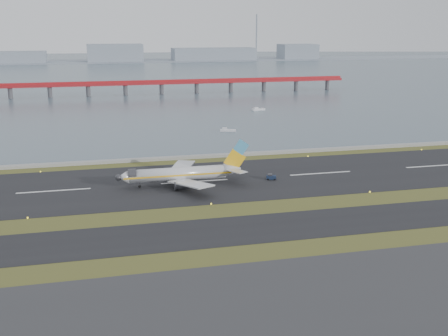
{
  "coord_description": "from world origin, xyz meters",
  "views": [
    {
      "loc": [
        -29.79,
        -127.06,
        44.81
      ],
      "look_at": [
        6.99,
        22.0,
        5.8
      ],
      "focal_mm": 45.0,
      "sensor_mm": 36.0,
      "label": 1
    }
  ],
  "objects": [
    {
      "name": "ground",
      "position": [
        0.0,
        0.0,
        0.0
      ],
      "size": [
        1000.0,
        1000.0,
        0.0
      ],
      "primitive_type": "plane",
      "color": "#3F4A1A",
      "rests_on": "ground"
    },
    {
      "name": "apron_strip",
      "position": [
        0.0,
        -55.0,
        0.05
      ],
      "size": [
        1000.0,
        50.0,
        0.1
      ],
      "primitive_type": "cube",
      "color": "#303133",
      "rests_on": "ground"
    },
    {
      "name": "taxiway_strip",
      "position": [
        0.0,
        -12.0,
        0.05
      ],
      "size": [
        1000.0,
        18.0,
        0.1
      ],
      "primitive_type": "cube",
      "color": "black",
      "rests_on": "ground"
    },
    {
      "name": "runway_strip",
      "position": [
        0.0,
        30.0,
        0.05
      ],
      "size": [
        1000.0,
        45.0,
        0.1
      ],
      "primitive_type": "cube",
      "color": "black",
      "rests_on": "ground"
    },
    {
      "name": "seawall",
      "position": [
        0.0,
        60.0,
        0.5
      ],
      "size": [
        1000.0,
        2.5,
        1.0
      ],
      "primitive_type": "cube",
      "color": "#969590",
      "rests_on": "ground"
    },
    {
      "name": "bay_water",
      "position": [
        0.0,
        460.0,
        0.0
      ],
      "size": [
        1400.0,
        800.0,
        1.3
      ],
      "primitive_type": "cube",
      "color": "#455662",
      "rests_on": "ground"
    },
    {
      "name": "red_pier",
      "position": [
        20.0,
        250.0,
        7.28
      ],
      "size": [
        260.0,
        5.0,
        10.2
      ],
      "color": "#A41C21",
      "rests_on": "ground"
    },
    {
      "name": "far_shoreline",
      "position": [
        13.62,
        620.0,
        6.07
      ],
      "size": [
        1400.0,
        80.0,
        60.5
      ],
      "color": "gray",
      "rests_on": "ground"
    },
    {
      "name": "airliner",
      "position": [
        -3.94,
        27.32,
        3.46
      ],
      "size": [
        38.52,
        32.89,
        12.8
      ],
      "color": "silver",
      "rests_on": "ground"
    },
    {
      "name": "pushback_tug",
      "position": [
        22.66,
        26.74,
        0.89
      ],
      "size": [
        3.17,
        2.31,
        1.83
      ],
      "rotation": [
        0.0,
        0.0,
        -0.27
      ],
      "color": "#152139",
      "rests_on": "ground"
    },
    {
      "name": "workboat_near",
      "position": [
        29.53,
        106.99,
        0.53
      ],
      "size": [
        7.18,
        4.26,
        1.66
      ],
      "rotation": [
        0.0,
        0.0,
        -0.33
      ],
      "color": "silver",
      "rests_on": "ground"
    },
    {
      "name": "workboat_far",
      "position": [
        61.09,
        163.92,
        0.58
      ],
      "size": [
        7.9,
        4.23,
        1.83
      ],
      "rotation": [
        0.0,
        0.0,
        0.26
      ],
      "color": "silver",
      "rests_on": "ground"
    }
  ]
}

